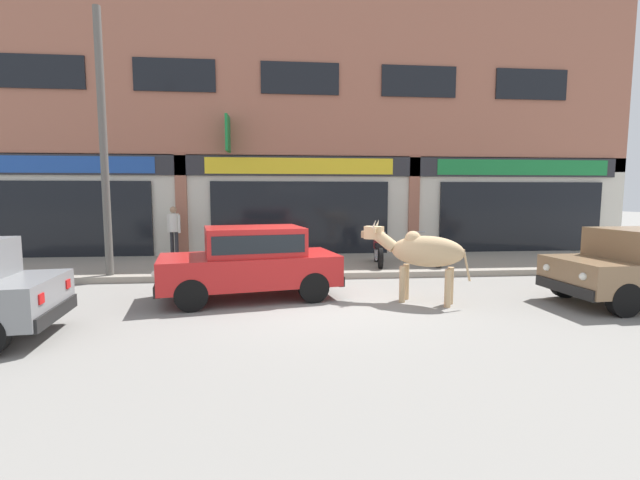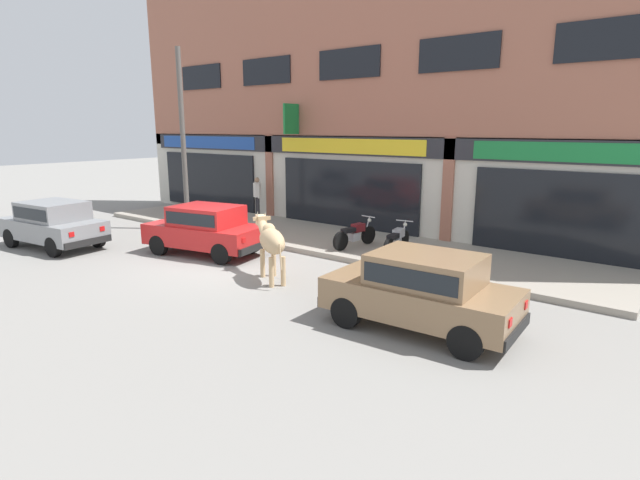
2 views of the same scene
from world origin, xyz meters
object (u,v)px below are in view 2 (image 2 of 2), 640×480
car_0 (53,222)px  pedestrian (257,193)px  utility_pole (183,139)px  cow (271,241)px  car_1 (205,227)px  car_2 (422,288)px  motorcycle_0 (355,234)px  motorcycle_1 (397,240)px

car_0 → pedestrian: (1.76, 7.20, 0.33)m
car_0 → utility_pole: bearing=78.9°
cow → car_0: cow is taller
cow → car_1: size_ratio=0.50×
car_2 → motorcycle_0: bearing=135.9°
cow → car_2: cow is taller
motorcycle_0 → pedestrian: size_ratio=1.13×
cow → car_0: bearing=-167.8°
motorcycle_1 → cow: bearing=-110.8°
pedestrian → utility_pole: utility_pole is taller
car_0 → motorcycle_1: car_0 is taller
motorcycle_0 → car_0: bearing=-145.5°
motorcycle_0 → pedestrian: bearing=162.6°
car_1 → motorcycle_0: car_1 is taller
car_0 → motorcycle_0: 9.41m
car_0 → car_2: same height
car_2 → utility_pole: size_ratio=0.59×
car_0 → pedestrian: bearing=76.2°
car_0 → motorcycle_0: size_ratio=2.07×
car_0 → car_1: size_ratio=0.98×
car_1 → motorcycle_0: size_ratio=2.11×
pedestrian → utility_pole: (-0.90, -2.77, 2.15)m
car_0 → car_2: (12.06, 1.14, 0.00)m
motorcycle_1 → car_2: bearing=-55.5°
car_0 → motorcycle_0: bearing=34.5°
utility_pole → car_2: bearing=-16.4°
car_1 → car_2: (7.64, -1.24, 0.00)m
car_2 → motorcycle_1: 5.15m
pedestrian → cow: bearing=-42.7°
motorcycle_0 → motorcycle_1: 1.40m
cow → pedestrian: (-5.98, 5.52, 0.14)m
motorcycle_1 → pedestrian: pedestrian is taller
motorcycle_0 → car_2: bearing=-44.1°
motorcycle_1 → pedestrian: 7.64m
motorcycle_0 → utility_pole: size_ratio=0.29×
cow → utility_pole: (-6.88, 2.75, 2.29)m
pedestrian → car_2: bearing=-30.5°
car_1 → utility_pole: size_ratio=0.61×
car_1 → car_2: size_ratio=1.04×
car_2 → pedestrian: size_ratio=2.30×
car_0 → utility_pole: size_ratio=0.60×
car_1 → utility_pole: utility_pole is taller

